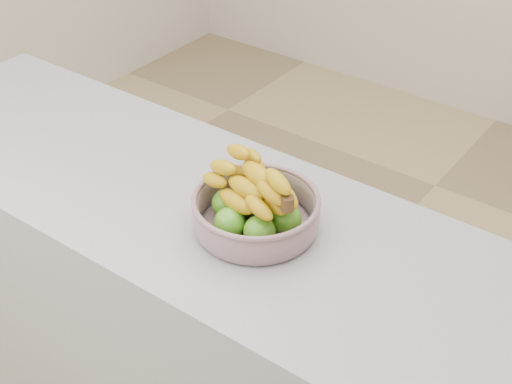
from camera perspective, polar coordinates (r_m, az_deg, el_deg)
ground at (r=2.58m, az=2.41°, el=-12.18°), size 4.00×4.00×0.00m
counter at (r=2.02m, az=-4.47°, el=-10.93°), size 2.00×0.60×0.90m
fruit_bowl at (r=1.59m, az=-0.01°, el=-1.34°), size 0.29×0.29×0.17m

